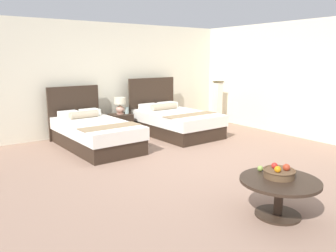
% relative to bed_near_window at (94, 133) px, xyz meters
% --- Properties ---
extents(ground_plane, '(10.04, 9.98, 0.02)m').
position_rel_bed_near_window_xyz_m(ground_plane, '(1.02, -1.94, -0.31)').
color(ground_plane, '#9C7966').
extents(wall_back, '(10.04, 0.12, 2.62)m').
position_rel_bed_near_window_xyz_m(wall_back, '(1.02, 1.25, 1.01)').
color(wall_back, '#EBE4C8').
rests_on(wall_back, ground).
extents(wall_side_right, '(0.12, 5.58, 2.62)m').
position_rel_bed_near_window_xyz_m(wall_side_right, '(4.24, -1.54, 1.01)').
color(wall_side_right, '#EFE6CA').
rests_on(wall_side_right, ground).
extents(bed_near_window, '(1.24, 2.25, 1.18)m').
position_rel_bed_near_window_xyz_m(bed_near_window, '(0.00, 0.00, 0.00)').
color(bed_near_window, '#32241A').
rests_on(bed_near_window, ground).
extents(bed_near_corner, '(1.41, 2.13, 1.30)m').
position_rel_bed_near_window_xyz_m(bed_near_corner, '(2.03, 0.00, 0.01)').
color(bed_near_corner, '#32241A').
rests_on(bed_near_corner, ground).
extents(nightstand, '(0.48, 0.45, 0.49)m').
position_rel_bed_near_window_xyz_m(nightstand, '(0.99, 0.75, -0.06)').
color(nightstand, '#32241A').
rests_on(nightstand, ground).
extents(table_lamp, '(0.27, 0.27, 0.39)m').
position_rel_bed_near_window_xyz_m(table_lamp, '(0.99, 0.77, 0.42)').
color(table_lamp, tan).
rests_on(table_lamp, nightstand).
extents(vase, '(0.09, 0.09, 0.15)m').
position_rel_bed_near_window_xyz_m(vase, '(1.13, 0.71, 0.26)').
color(vase, '#A8C6C0').
rests_on(vase, nightstand).
extents(coffee_table, '(0.91, 0.91, 0.44)m').
position_rel_bed_near_window_xyz_m(coffee_table, '(0.52, -4.10, 0.03)').
color(coffee_table, '#32241A').
rests_on(coffee_table, ground).
extents(fruit_bowl, '(0.37, 0.37, 0.16)m').
position_rel_bed_near_window_xyz_m(fruit_bowl, '(0.57, -4.05, 0.20)').
color(fruit_bowl, brown).
rests_on(fruit_bowl, coffee_table).
extents(loose_apple, '(0.07, 0.07, 0.07)m').
position_rel_bed_near_window_xyz_m(loose_apple, '(0.56, -3.79, 0.17)').
color(loose_apple, '#90B14C').
rests_on(loose_apple, coffee_table).
extents(floor_lamp_corner, '(0.22, 0.22, 1.17)m').
position_rel_bed_near_window_xyz_m(floor_lamp_corner, '(3.76, 0.37, 0.28)').
color(floor_lamp_corner, '#362B11').
rests_on(floor_lamp_corner, ground).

